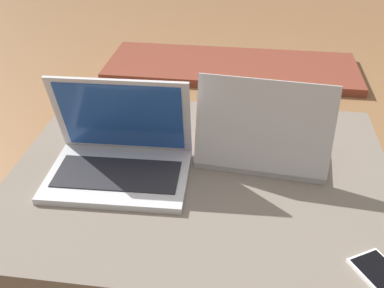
% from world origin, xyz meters
% --- Properties ---
extents(ground_plane, '(14.00, 14.00, 0.00)m').
position_xyz_m(ground_plane, '(0.00, 0.00, 0.00)').
color(ground_plane, olive).
extents(ottoman, '(0.93, 0.74, 0.38)m').
position_xyz_m(ottoman, '(0.00, 0.00, 0.19)').
color(ottoman, '#3D3832').
rests_on(ottoman, ground_plane).
extents(laptop_near, '(0.34, 0.25, 0.24)m').
position_xyz_m(laptop_near, '(-0.19, -0.02, 0.43)').
color(laptop_near, silver).
rests_on(laptop_near, ottoman).
extents(laptop_far, '(0.34, 0.25, 0.24)m').
position_xyz_m(laptop_far, '(0.15, 0.09, 0.43)').
color(laptop_far, '#B7B7BC').
rests_on(laptop_far, ottoman).
extents(fireplace_hearth, '(1.40, 0.50, 0.04)m').
position_xyz_m(fireplace_hearth, '(0.00, 1.49, 0.02)').
color(fireplace_hearth, brown).
rests_on(fireplace_hearth, ground_plane).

